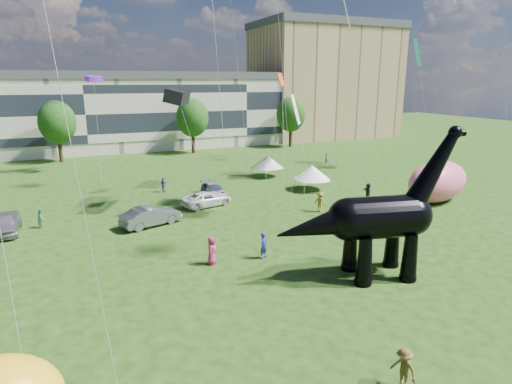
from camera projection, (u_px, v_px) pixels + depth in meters
name	position (u px, v px, depth m)	size (l,w,h in m)	color
ground	(323.00, 331.00, 20.53)	(220.00, 220.00, 0.00)	#16330C
terrace_row	(84.00, 115.00, 71.07)	(78.00, 11.00, 12.00)	beige
apartment_block	(323.00, 83.00, 90.78)	(28.00, 18.00, 22.00)	tan
tree_mid_left	(57.00, 119.00, 61.47)	(5.20, 5.20, 9.44)	#382314
tree_mid_right	(192.00, 115.00, 69.10)	(5.20, 5.20, 9.44)	#382314
tree_far_right	(291.00, 111.00, 75.96)	(5.20, 5.20, 9.44)	#382314
dinosaur_sculpture	(374.00, 220.00, 25.52)	(11.61, 4.32, 9.47)	black
car_silver	(5.00, 223.00, 33.48)	(1.94, 4.82, 1.64)	#ADADB2
car_grey	(151.00, 216.00, 35.26)	(1.74, 4.98, 1.64)	slate
car_white	(207.00, 199.00, 40.85)	(2.29, 4.97, 1.38)	white
car_dark	(214.00, 190.00, 44.19)	(1.86, 4.58, 1.33)	#595960
gazebo_near	(312.00, 173.00, 46.58)	(4.39, 4.39, 2.71)	white
gazebo_far	(268.00, 162.00, 53.04)	(4.59, 4.59, 2.63)	silver
inflatable_pink	(438.00, 181.00, 42.02)	(8.14, 4.07, 4.07)	#F25E84
visitors	(210.00, 223.00, 33.40)	(51.33, 41.79, 1.89)	olive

